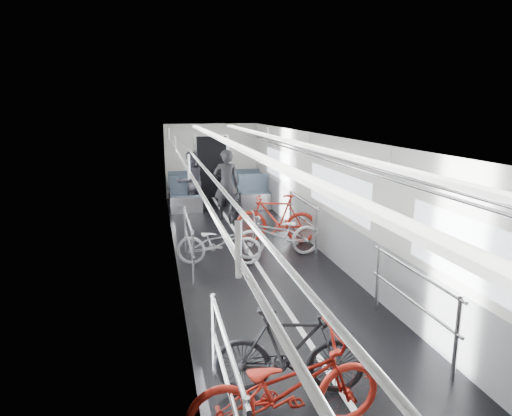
{
  "coord_description": "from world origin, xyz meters",
  "views": [
    {
      "loc": [
        -1.82,
        -7.82,
        2.96
      ],
      "look_at": [
        0.0,
        0.34,
        1.08
      ],
      "focal_mm": 32.0,
      "sensor_mm": 36.0,
      "label": 1
    }
  ],
  "objects": [
    {
      "name": "car_shell",
      "position": [
        0.0,
        1.78,
        1.13
      ],
      "size": [
        3.02,
        14.01,
        2.41
      ],
      "color": "black",
      "rests_on": "ground"
    },
    {
      "name": "bike_aisle",
      "position": [
        0.21,
        3.85,
        0.41
      ],
      "size": [
        1.02,
        1.63,
        0.81
      ],
      "primitive_type": "imported",
      "rotation": [
        0.0,
        0.0,
        -0.34
      ],
      "color": "black",
      "rests_on": "floor"
    },
    {
      "name": "bike_right_mid",
      "position": [
        0.51,
        0.58,
        0.46
      ],
      "size": [
        1.8,
        0.72,
        0.93
      ],
      "primitive_type": "imported",
      "rotation": [
        0.0,
        0.0,
        -1.51
      ],
      "color": "#B9B9BE",
      "rests_on": "floor"
    },
    {
      "name": "bike_left_mid",
      "position": [
        -0.55,
        -3.72,
        0.48
      ],
      "size": [
        1.65,
        0.81,
        0.96
      ],
      "primitive_type": "imported",
      "rotation": [
        0.0,
        0.0,
        1.34
      ],
      "color": "black",
      "rests_on": "floor"
    },
    {
      "name": "bike_left_near",
      "position": [
        -0.76,
        -4.32,
        0.48
      ],
      "size": [
        1.89,
        0.78,
        0.97
      ],
      "primitive_type": "imported",
      "rotation": [
        0.0,
        0.0,
        1.64
      ],
      "color": "red",
      "rests_on": "floor"
    },
    {
      "name": "bike_right_far",
      "position": [
        0.73,
        1.57,
        0.54
      ],
      "size": [
        1.87,
        1.06,
        1.09
      ],
      "primitive_type": "imported",
      "rotation": [
        0.0,
        0.0,
        -1.89
      ],
      "color": "#A01E13",
      "rests_on": "floor"
    },
    {
      "name": "bike_left_far",
      "position": [
        -0.7,
        0.41,
        0.42
      ],
      "size": [
        1.7,
        0.94,
        0.85
      ],
      "primitive_type": "imported",
      "rotation": [
        0.0,
        0.0,
        1.32
      ],
      "color": "#BAB9BE",
      "rests_on": "floor"
    },
    {
      "name": "person_standing",
      "position": [
        0.0,
        3.95,
        0.93
      ],
      "size": [
        0.72,
        0.51,
        1.86
      ],
      "primitive_type": "imported",
      "rotation": [
        0.0,
        0.0,
        3.04
      ],
      "color": "black",
      "rests_on": "floor"
    },
    {
      "name": "person_seated",
      "position": [
        -0.86,
        5.08,
        0.85
      ],
      "size": [
        1.0,
        0.89,
        1.71
      ],
      "primitive_type": "imported",
      "rotation": [
        0.0,
        0.0,
        3.49
      ],
      "color": "#28262D",
      "rests_on": "floor"
    }
  ]
}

